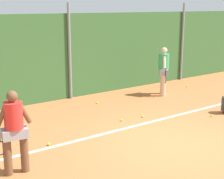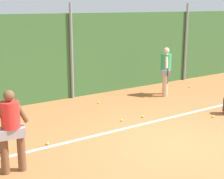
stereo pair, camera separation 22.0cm
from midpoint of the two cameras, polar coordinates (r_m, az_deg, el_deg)
ground_plane at (r=9.36m, az=4.20°, el=-6.14°), size 29.28×29.28×0.00m
hedge_fence_backdrop at (r=12.04m, az=-6.58°, el=5.52°), size 19.03×0.25×2.93m
fence_post_center at (r=11.87m, az=-6.22°, el=6.26°), size 0.10×0.10×3.28m
fence_post_right at (r=15.19m, az=12.60°, el=7.66°), size 0.10×0.10×3.28m
court_baseline_paint at (r=9.35m, az=4.26°, el=-6.14°), size 13.91×0.10×0.01m
player_foreground_near at (r=6.82m, az=-15.59°, el=-6.08°), size 0.78×0.36×1.66m
player_midcourt at (r=12.46m, az=9.43°, el=3.41°), size 0.55×0.68×1.74m
tennis_ball_0 at (r=14.04m, az=13.27°, el=0.47°), size 0.07×0.07×0.07m
tennis_ball_1 at (r=11.43m, az=-1.69°, el=-2.21°), size 0.07×0.07×0.07m
tennis_ball_3 at (r=8.26m, az=-9.95°, el=-8.85°), size 0.07×0.07×0.07m
tennis_ball_5 at (r=10.49m, az=17.04°, el=-4.31°), size 0.07×0.07×0.07m
tennis_ball_6 at (r=9.73m, az=2.27°, el=-5.11°), size 0.07×0.07×0.07m
tennis_ball_9 at (r=10.08m, az=5.81°, el=-4.49°), size 0.07×0.07×0.07m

